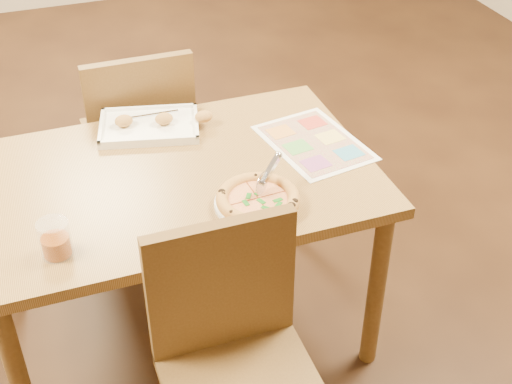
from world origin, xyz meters
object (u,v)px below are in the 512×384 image
object	(u,v)px
dining_table	(176,196)
plate	(256,203)
pizza	(258,199)
glass_tumbler	(55,241)
chair_near	(233,338)
chair_far	(140,126)
pizza_cutter	(268,174)
appetizer_tray	(152,125)
menu	(314,143)

from	to	relation	value
dining_table	plate	bearing A→B (deg)	-51.35
pizza	glass_tumbler	bearing A→B (deg)	-178.13
glass_tumbler	chair_near	bearing A→B (deg)	-39.10
dining_table	chair_far	size ratio (longest dim) A/B	2.77
plate	pizza_cutter	xyz separation A→B (m)	(0.05, 0.04, 0.07)
pizza_cutter	appetizer_tray	bearing A→B (deg)	74.12
chair_near	dining_table	bearing A→B (deg)	90.00
chair_far	appetizer_tray	xyz separation A→B (m)	(-0.00, -0.30, 0.17)
pizza_cutter	pizza	bearing A→B (deg)	-179.67
chair_near	menu	size ratio (longest dim) A/B	1.17
chair_far	pizza_cutter	bearing A→B (deg)	107.00
plate	appetizer_tray	bearing A→B (deg)	109.87
pizza_cutter	appetizer_tray	world-z (taller)	pizza_cutter
plate	appetizer_tray	distance (m)	0.58
glass_tumbler	pizza_cutter	bearing A→B (deg)	5.50
chair_far	pizza	bearing A→B (deg)	103.20
dining_table	chair_near	size ratio (longest dim) A/B	2.77
appetizer_tray	chair_near	bearing A→B (deg)	-89.88
pizza	menu	distance (m)	0.41
plate	pizza_cutter	size ratio (longest dim) A/B	2.22
dining_table	chair_near	world-z (taller)	chair_near
menu	glass_tumbler	bearing A→B (deg)	-162.18
appetizer_tray	menu	xyz separation A→B (m)	(0.51, -0.28, -0.01)
plate	chair_near	bearing A→B (deg)	-118.79
appetizer_tray	glass_tumbler	bearing A→B (deg)	-125.20
plate	menu	size ratio (longest dim) A/B	0.64
pizza_cutter	menu	distance (m)	0.36
chair_near	pizza	distance (m)	0.44
chair_far	pizza_cutter	size ratio (longest dim) A/B	4.05
chair_far	menu	distance (m)	0.79
chair_far	glass_tumbler	bearing A→B (deg)	65.02
dining_table	pizza_cutter	xyz separation A→B (m)	(0.25, -0.21, 0.17)
pizza_cutter	menu	xyz separation A→B (m)	(0.26, 0.23, -0.08)
chair_far	pizza_cutter	distance (m)	0.88
plate	menu	bearing A→B (deg)	40.73
chair_far	dining_table	bearing A→B (deg)	90.00
dining_table	appetizer_tray	xyz separation A→B (m)	(-0.00, 0.30, 0.10)
glass_tumbler	menu	size ratio (longest dim) A/B	0.28
pizza_cutter	appetizer_tray	size ratio (longest dim) A/B	0.28
chair_near	chair_far	size ratio (longest dim) A/B	1.00
plate	menu	distance (m)	0.41
chair_far	plate	distance (m)	0.88
plate	appetizer_tray	xyz separation A→B (m)	(-0.20, 0.55, 0.01)
chair_near	plate	size ratio (longest dim) A/B	1.82
pizza_cutter	appetizer_tray	xyz separation A→B (m)	(-0.25, 0.51, -0.07)
appetizer_tray	menu	size ratio (longest dim) A/B	1.05
menu	chair_far	bearing A→B (deg)	131.16
menu	pizza	bearing A→B (deg)	-138.23
appetizer_tray	glass_tumbler	size ratio (longest dim) A/B	3.79
pizza	menu	size ratio (longest dim) A/B	0.64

